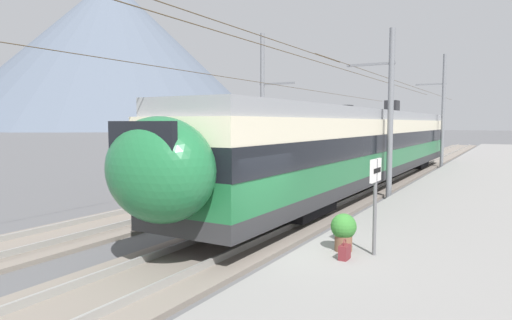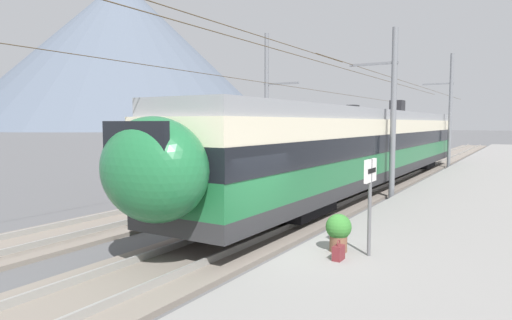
% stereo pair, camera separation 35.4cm
% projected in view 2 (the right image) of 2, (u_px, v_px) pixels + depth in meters
% --- Properties ---
extents(ground_plane, '(400.00, 400.00, 0.00)m').
position_uv_depth(ground_plane, '(264.00, 261.00, 10.61)').
color(ground_plane, '#565659').
extents(platform_slab, '(120.00, 6.97, 0.34)m').
position_uv_depth(platform_slab, '(453.00, 288.00, 8.45)').
color(platform_slab, gray).
rests_on(platform_slab, ground).
extents(track_near, '(120.00, 3.00, 0.28)m').
position_uv_depth(track_near, '(213.00, 249.00, 11.38)').
color(track_near, slate).
rests_on(track_near, ground).
extents(track_far, '(120.00, 3.00, 0.28)m').
position_uv_depth(track_far, '(95.00, 227.00, 13.75)').
color(track_far, slate).
rests_on(track_far, ground).
extents(train_near_platform, '(31.08, 2.89, 4.27)m').
position_uv_depth(train_near_platform, '(370.00, 144.00, 22.00)').
color(train_near_platform, '#2D2D30').
rests_on(train_near_platform, track_near).
extents(train_far_track, '(24.86, 2.93, 4.27)m').
position_uv_depth(train_far_track, '(331.00, 138.00, 29.60)').
color(train_far_track, '#2D2D30').
rests_on(train_far_track, track_far).
extents(catenary_mast_mid, '(38.21, 2.08, 7.17)m').
position_uv_depth(catenary_mast_mid, '(390.00, 110.00, 18.80)').
color(catenary_mast_mid, slate).
rests_on(catenary_mast_mid, ground).
extents(catenary_mast_east, '(38.21, 2.08, 8.07)m').
position_uv_depth(catenary_mast_east, '(449.00, 109.00, 31.63)').
color(catenary_mast_east, slate).
rests_on(catenary_mast_east, ground).
extents(catenary_mast_far_side, '(38.21, 2.20, 8.36)m').
position_uv_depth(catenary_mast_far_side, '(268.00, 105.00, 25.95)').
color(catenary_mast_far_side, slate).
rests_on(catenary_mast_far_side, ground).
extents(platform_sign, '(0.70, 0.08, 2.14)m').
position_uv_depth(platform_sign, '(370.00, 185.00, 9.79)').
color(platform_sign, '#59595B').
rests_on(platform_sign, platform_slab).
extents(handbag_near_sign, '(0.32, 0.18, 0.44)m').
position_uv_depth(handbag_near_sign, '(338.00, 253.00, 9.59)').
color(handbag_near_sign, maroon).
rests_on(handbag_near_sign, platform_slab).
extents(potted_plant_by_shelter, '(0.59, 0.59, 0.86)m').
position_uv_depth(potted_plant_by_shelter, '(339.00, 230.00, 10.20)').
color(potted_plant_by_shelter, brown).
rests_on(potted_plant_by_shelter, platform_slab).
extents(mountain_right_ridge, '(154.69, 154.69, 73.57)m').
position_uv_depth(mountain_right_ridge, '(123.00, 55.00, 223.10)').
color(mountain_right_ridge, '#515B6B').
rests_on(mountain_right_ridge, ground).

